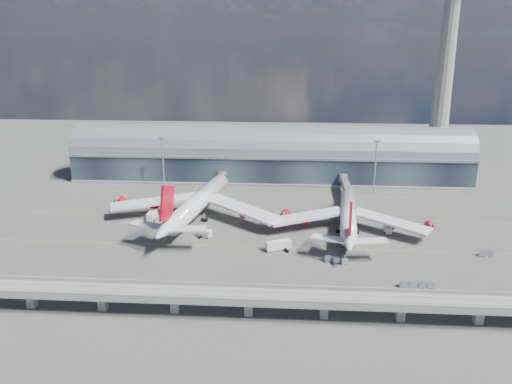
# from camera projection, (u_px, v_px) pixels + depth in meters

# --- Properties ---
(ground) EXTENTS (500.00, 500.00, 0.00)m
(ground) POSITION_uv_depth(u_px,v_px,m) (261.00, 236.00, 186.26)
(ground) COLOR #474744
(ground) RESTS_ON ground
(taxi_lines) EXTENTS (200.00, 80.12, 0.01)m
(taxi_lines) POSITION_uv_depth(u_px,v_px,m) (264.00, 215.00, 207.27)
(taxi_lines) COLOR gold
(taxi_lines) RESTS_ON ground
(terminal) EXTENTS (200.00, 30.00, 28.00)m
(terminal) POSITION_uv_depth(u_px,v_px,m) (270.00, 157.00, 256.95)
(terminal) COLOR #1E2733
(terminal) RESTS_ON ground
(control_tower) EXTENTS (19.00, 19.00, 103.00)m
(control_tower) POSITION_uv_depth(u_px,v_px,m) (444.00, 77.00, 243.99)
(control_tower) COLOR gray
(control_tower) RESTS_ON ground
(guideway) EXTENTS (220.00, 8.50, 7.20)m
(guideway) POSITION_uv_depth(u_px,v_px,m) (249.00, 297.00, 132.36)
(guideway) COLOR gray
(guideway) RESTS_ON ground
(floodlight_mast_left) EXTENTS (3.00, 0.70, 25.70)m
(floodlight_mast_left) POSITION_uv_depth(u_px,v_px,m) (163.00, 162.00, 237.64)
(floodlight_mast_left) COLOR gray
(floodlight_mast_left) RESTS_ON ground
(floodlight_mast_right) EXTENTS (3.00, 0.70, 25.70)m
(floodlight_mast_right) POSITION_uv_depth(u_px,v_px,m) (375.00, 166.00, 231.17)
(floodlight_mast_right) COLOR gray
(floodlight_mast_right) RESTS_ON ground
(airliner_left) EXTENTS (74.74, 78.66, 24.03)m
(airliner_left) POSITION_uv_depth(u_px,v_px,m) (197.00, 203.00, 201.04)
(airliner_left) COLOR white
(airliner_left) RESTS_ON ground
(airliner_right) EXTENTS (63.59, 66.49, 21.08)m
(airliner_right) POSITION_uv_depth(u_px,v_px,m) (348.00, 218.00, 189.12)
(airliner_right) COLOR white
(airliner_right) RESTS_ON ground
(jet_bridge_left) EXTENTS (4.40, 28.00, 7.25)m
(jet_bridge_left) POSITION_uv_depth(u_px,v_px,m) (219.00, 181.00, 236.66)
(jet_bridge_left) COLOR gray
(jet_bridge_left) RESTS_ON ground
(jet_bridge_right) EXTENTS (4.40, 32.00, 7.25)m
(jet_bridge_right) POSITION_uv_depth(u_px,v_px,m) (346.00, 185.00, 230.97)
(jet_bridge_right) COLOR gray
(jet_bridge_right) RESTS_ON ground
(service_truck_0) EXTENTS (3.10, 8.05, 3.29)m
(service_truck_0) POSITION_uv_depth(u_px,v_px,m) (152.00, 215.00, 202.42)
(service_truck_0) COLOR silver
(service_truck_0) RESTS_ON ground
(service_truck_1) EXTENTS (5.59, 4.33, 2.94)m
(service_truck_1) POSITION_uv_depth(u_px,v_px,m) (205.00, 233.00, 184.80)
(service_truck_1) COLOR silver
(service_truck_1) RESTS_ON ground
(service_truck_2) EXTENTS (9.43, 6.01, 3.31)m
(service_truck_2) POSITION_uv_depth(u_px,v_px,m) (278.00, 245.00, 173.76)
(service_truck_2) COLOR silver
(service_truck_2) RESTS_ON ground
(service_truck_3) EXTENTS (2.63, 6.02, 2.88)m
(service_truck_3) POSITION_uv_depth(u_px,v_px,m) (387.00, 229.00, 189.25)
(service_truck_3) COLOR silver
(service_truck_3) RESTS_ON ground
(service_truck_4) EXTENTS (2.23, 4.33, 2.48)m
(service_truck_4) POSITION_uv_depth(u_px,v_px,m) (334.00, 213.00, 206.76)
(service_truck_4) COLOR silver
(service_truck_4) RESTS_ON ground
(service_truck_5) EXTENTS (5.36, 6.63, 3.05)m
(service_truck_5) POSITION_uv_depth(u_px,v_px,m) (188.00, 208.00, 211.90)
(service_truck_5) COLOR silver
(service_truck_5) RESTS_ON ground
(cargo_train_0) EXTENTS (8.06, 4.10, 1.78)m
(cargo_train_0) POSITION_uv_depth(u_px,v_px,m) (336.00, 260.00, 164.16)
(cargo_train_0) COLOR gray
(cargo_train_0) RESTS_ON ground
(cargo_train_1) EXTENTS (10.53, 1.89, 1.75)m
(cargo_train_1) POSITION_uv_depth(u_px,v_px,m) (417.00, 284.00, 148.30)
(cargo_train_1) COLOR gray
(cargo_train_1) RESTS_ON ground
(cargo_train_2) EXTENTS (5.41, 2.90, 1.75)m
(cargo_train_2) POSITION_uv_depth(u_px,v_px,m) (486.00, 253.00, 169.39)
(cargo_train_2) COLOR gray
(cargo_train_2) RESTS_ON ground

